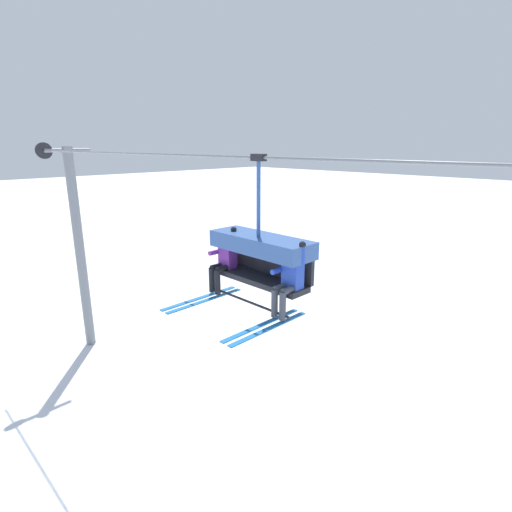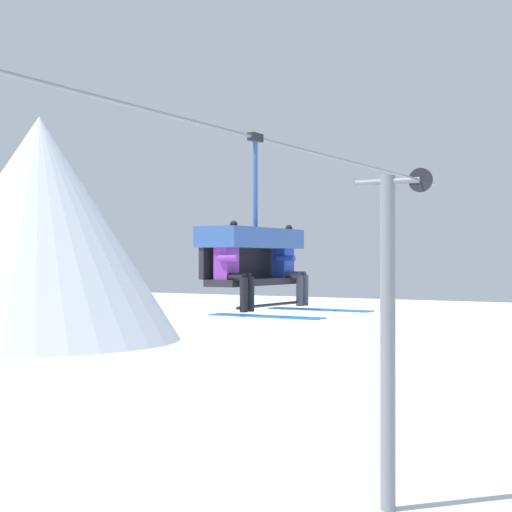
# 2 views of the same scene
# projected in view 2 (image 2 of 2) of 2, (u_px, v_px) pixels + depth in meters

# --- Properties ---
(mountain_peak_central) EXTENTS (20.48, 20.48, 16.24)m
(mountain_peak_central) POSITION_uv_depth(u_px,v_px,m) (39.00, 228.00, 56.68)
(mountain_peak_central) COLOR silver
(mountain_peak_central) RESTS_ON ground_plane
(lift_tower_far) EXTENTS (0.36, 1.88, 8.00)m
(lift_tower_far) POSITION_uv_depth(u_px,v_px,m) (388.00, 333.00, 18.40)
(lift_tower_far) COLOR slate
(lift_tower_far) RESTS_ON ground_plane
(lift_cable) EXTENTS (19.93, 0.05, 0.05)m
(lift_cable) POSITION_uv_depth(u_px,v_px,m) (194.00, 121.00, 10.32)
(lift_cable) COLOR slate
(chairlift_chair) EXTENTS (2.06, 0.74, 2.57)m
(chairlift_chair) POSITION_uv_depth(u_px,v_px,m) (251.00, 247.00, 11.71)
(chairlift_chair) COLOR #232328
(skier_purple) EXTENTS (0.48, 1.70, 1.34)m
(skier_purple) POSITION_uv_depth(u_px,v_px,m) (234.00, 267.00, 10.90)
(skier_purple) COLOR purple
(skier_blue) EXTENTS (0.48, 1.70, 1.34)m
(skier_blue) POSITION_uv_depth(u_px,v_px,m) (290.00, 266.00, 12.31)
(skier_blue) COLOR #2847B7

